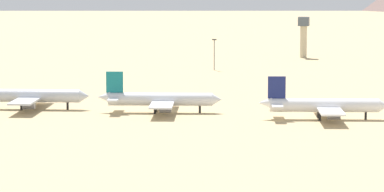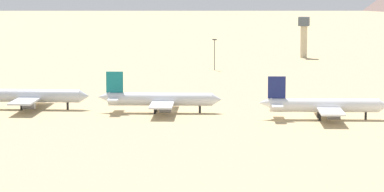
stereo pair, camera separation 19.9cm
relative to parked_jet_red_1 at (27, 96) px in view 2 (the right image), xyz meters
name	(u,v)px [view 2 (the right image)]	position (x,y,z in m)	size (l,w,h in m)	color
ground	(171,111)	(42.93, 5.71, -4.09)	(4000.00, 4000.00, 0.00)	tan
parked_jet_red_1	(27,96)	(0.00, 0.00, 0.00)	(37.75, 32.05, 12.47)	silver
parked_jet_teal_2	(159,99)	(40.42, 0.85, -0.14)	(36.41, 31.02, 12.05)	silver
parked_jet_navy_3	(323,105)	(88.13, -2.50, -0.14)	(36.35, 30.98, 12.04)	white
control_tower	(304,33)	(65.44, 190.72, 7.60)	(5.20, 5.20, 19.38)	#C6B793
light_pole_west	(214,52)	(34.32, 125.12, 3.56)	(1.80, 0.50, 12.98)	#59595E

